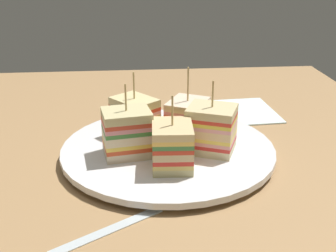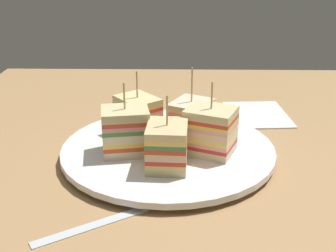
# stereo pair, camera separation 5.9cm
# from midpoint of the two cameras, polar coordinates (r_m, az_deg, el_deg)

# --- Properties ---
(ground_plane) EXTENTS (0.93, 0.79, 0.02)m
(ground_plane) POSITION_cam_midpoint_polar(r_m,az_deg,el_deg) (0.61, -2.76, -4.77)
(ground_plane) COLOR #A77E51
(plate) EXTENTS (0.29, 0.29, 0.02)m
(plate) POSITION_cam_midpoint_polar(r_m,az_deg,el_deg) (0.60, -2.80, -3.23)
(plate) COLOR white
(plate) RESTS_ON ground_plane
(sandwich_wedge_0) EXTENTS (0.08, 0.07, 0.10)m
(sandwich_wedge_0) POSITION_cam_midpoint_polar(r_m,az_deg,el_deg) (0.64, -0.08, 1.20)
(sandwich_wedge_0) COLOR beige
(sandwich_wedge_0) RESTS_ON plate
(sandwich_wedge_1) EXTENTS (0.08, 0.07, 0.10)m
(sandwich_wedge_1) POSITION_cam_midpoint_polar(r_m,az_deg,el_deg) (0.62, -7.03, 1.04)
(sandwich_wedge_1) COLOR beige
(sandwich_wedge_1) RESTS_ON plate
(sandwich_wedge_2) EXTENTS (0.06, 0.07, 0.10)m
(sandwich_wedge_2) POSITION_cam_midpoint_polar(r_m,az_deg,el_deg) (0.57, -8.30, -0.95)
(sandwich_wedge_2) COLOR beige
(sandwich_wedge_2) RESTS_ON plate
(sandwich_wedge_3) EXTENTS (0.06, 0.05, 0.09)m
(sandwich_wedge_3) POSITION_cam_midpoint_polar(r_m,az_deg,el_deg) (0.53, -2.64, -2.68)
(sandwich_wedge_3) COLOR #D3C484
(sandwich_wedge_3) RESTS_ON plate
(sandwich_wedge_4) EXTENTS (0.07, 0.08, 0.10)m
(sandwich_wedge_4) POSITION_cam_midpoint_polar(r_m,az_deg,el_deg) (0.57, 2.77, -0.46)
(sandwich_wedge_4) COLOR beige
(sandwich_wedge_4) RESTS_ON plate
(chip_pile) EXTENTS (0.08, 0.07, 0.03)m
(chip_pile) POSITION_cam_midpoint_polar(r_m,az_deg,el_deg) (0.59, -1.37, -1.56)
(chip_pile) COLOR #EBD47B
(chip_pile) RESTS_ON plate
(salad_garnish) EXTENTS (0.07, 0.07, 0.01)m
(salad_garnish) POSITION_cam_midpoint_polar(r_m,az_deg,el_deg) (0.67, -7.67, 0.58)
(salad_garnish) COLOR #569B34
(salad_garnish) RESTS_ON plate
(spoon) EXTENTS (0.11, 0.15, 0.01)m
(spoon) POSITION_cam_midpoint_polar(r_m,az_deg,el_deg) (0.49, -5.12, -10.73)
(spoon) COLOR silver
(spoon) RESTS_ON ground_plane
(napkin) EXTENTS (0.13, 0.11, 0.01)m
(napkin) POSITION_cam_midpoint_polar(r_m,az_deg,el_deg) (0.77, 7.95, 1.98)
(napkin) COLOR white
(napkin) RESTS_ON ground_plane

